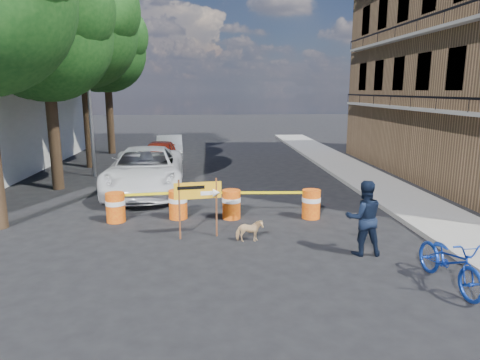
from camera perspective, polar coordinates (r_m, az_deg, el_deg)
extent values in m
plane|color=black|center=(11.08, -0.09, -8.79)|extent=(120.00, 120.00, 0.00)
cube|color=gray|center=(18.17, 18.31, -0.91)|extent=(2.40, 40.00, 0.15)
cylinder|color=#332316|center=(18.41, -23.60, 6.14)|extent=(0.44, 0.44, 4.76)
sphere|color=#134414|center=(18.46, -24.56, 17.21)|extent=(5.00, 5.00, 5.00)
sphere|color=#134414|center=(17.84, -22.57, 20.36)|extent=(3.75, 3.75, 3.75)
sphere|color=#134414|center=(19.24, -25.90, 14.80)|extent=(3.50, 3.50, 3.50)
cylinder|color=#332316|center=(23.17, -19.65, 8.12)|extent=(0.44, 0.44, 5.32)
sphere|color=#134414|center=(23.29, -20.36, 17.94)|extent=(5.40, 5.40, 5.40)
sphere|color=#134414|center=(22.68, -18.49, 20.68)|extent=(4.05, 4.05, 4.05)
sphere|color=#134414|center=(24.08, -21.71, 15.80)|extent=(3.78, 3.78, 3.78)
cylinder|color=#332316|center=(28.03, -16.97, 8.43)|extent=(0.44, 0.44, 4.93)
sphere|color=#134414|center=(28.08, -17.44, 15.97)|extent=(4.80, 4.80, 4.80)
sphere|color=#134414|center=(27.53, -16.00, 17.99)|extent=(3.60, 3.60, 3.60)
sphere|color=#134414|center=(28.78, -18.52, 14.38)|extent=(3.36, 3.36, 3.36)
cylinder|color=gray|center=(20.51, -19.54, 11.48)|extent=(0.16, 0.16, 8.00)
cylinder|color=red|center=(13.44, -16.27, -3.53)|extent=(0.56, 0.56, 0.90)
cylinder|color=white|center=(13.40, -16.30, -2.91)|extent=(0.58, 0.58, 0.14)
cylinder|color=red|center=(13.37, -8.26, -3.24)|extent=(0.56, 0.56, 0.90)
cylinder|color=white|center=(13.33, -8.28, -2.61)|extent=(0.58, 0.58, 0.14)
cylinder|color=red|center=(13.24, -1.16, -3.27)|extent=(0.56, 0.56, 0.90)
cylinder|color=white|center=(13.20, -1.16, -2.64)|extent=(0.58, 0.58, 0.14)
cylinder|color=red|center=(13.45, 9.47, -3.18)|extent=(0.56, 0.56, 0.90)
cylinder|color=white|center=(13.41, 9.49, -2.57)|extent=(0.58, 0.58, 0.14)
cylinder|color=#592D19|center=(11.44, -8.07, -3.95)|extent=(0.05, 0.05, 1.62)
cylinder|color=#592D19|center=(11.56, -3.16, -3.68)|extent=(0.05, 0.05, 1.62)
cube|color=orange|center=(11.37, -5.65, -1.41)|extent=(1.25, 0.22, 0.45)
cube|color=white|center=(11.40, -4.37, -1.76)|extent=(0.36, 0.06, 0.11)
cone|color=white|center=(11.43, -3.16, -1.70)|extent=(0.23, 0.26, 0.23)
cube|color=black|center=(11.31, -6.56, -1.03)|extent=(0.72, 0.12, 0.09)
imported|color=black|center=(10.70, 16.19, -4.86)|extent=(0.93, 0.74, 1.83)
imported|color=#153BB2|center=(9.56, 26.46, -6.89)|extent=(0.80, 1.14, 2.07)
imported|color=#DDB67F|center=(11.28, 1.27, -6.79)|extent=(0.72, 0.35, 0.59)
imported|color=white|center=(17.07, -12.52, 1.30)|extent=(3.16, 6.30, 1.71)
imported|color=maroon|center=(22.19, -10.71, 3.37)|extent=(1.85, 4.18, 1.40)
imported|color=silver|center=(25.07, -9.37, 4.33)|extent=(1.78, 4.23, 1.36)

